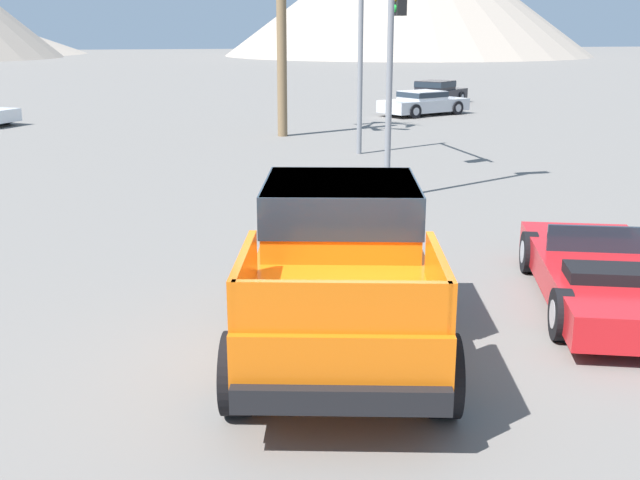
{
  "coord_description": "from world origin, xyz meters",
  "views": [
    {
      "loc": [
        -2.38,
        -8.22,
        3.78
      ],
      "look_at": [
        -0.16,
        0.76,
        1.19
      ],
      "focal_mm": 42.0,
      "sensor_mm": 36.0,
      "label": 1
    }
  ],
  "objects_px": {
    "red_convertible_car": "(604,277)",
    "parked_car_silver": "(423,103)",
    "parked_car_dark": "(436,92)",
    "traffic_light_main": "(376,31)",
    "orange_pickup_truck": "(341,261)"
  },
  "relations": [
    {
      "from": "parked_car_dark",
      "to": "orange_pickup_truck",
      "type": "bearing_deg",
      "value": -64.52
    },
    {
      "from": "parked_car_dark",
      "to": "parked_car_silver",
      "type": "bearing_deg",
      "value": -68.2
    },
    {
      "from": "parked_car_dark",
      "to": "red_convertible_car",
      "type": "bearing_deg",
      "value": -58.01
    },
    {
      "from": "red_convertible_car",
      "to": "parked_car_dark",
      "type": "xyz_separation_m",
      "value": [
        9.38,
        29.08,
        0.21
      ]
    },
    {
      "from": "red_convertible_car",
      "to": "traffic_light_main",
      "type": "height_order",
      "value": "traffic_light_main"
    },
    {
      "from": "orange_pickup_truck",
      "to": "parked_car_dark",
      "type": "distance_m",
      "value": 32.5
    },
    {
      "from": "orange_pickup_truck",
      "to": "red_convertible_car",
      "type": "height_order",
      "value": "orange_pickup_truck"
    },
    {
      "from": "red_convertible_car",
      "to": "traffic_light_main",
      "type": "relative_size",
      "value": 0.9
    },
    {
      "from": "parked_car_dark",
      "to": "parked_car_silver",
      "type": "distance_m",
      "value": 5.62
    },
    {
      "from": "red_convertible_car",
      "to": "orange_pickup_truck",
      "type": "bearing_deg",
      "value": -151.73
    },
    {
      "from": "red_convertible_car",
      "to": "traffic_light_main",
      "type": "bearing_deg",
      "value": 108.36
    },
    {
      "from": "red_convertible_car",
      "to": "parked_car_silver",
      "type": "relative_size",
      "value": 1.04
    },
    {
      "from": "parked_car_dark",
      "to": "parked_car_silver",
      "type": "xyz_separation_m",
      "value": [
        -2.64,
        -4.96,
        -0.05
      ]
    },
    {
      "from": "parked_car_silver",
      "to": "traffic_light_main",
      "type": "relative_size",
      "value": 0.86
    },
    {
      "from": "red_convertible_car",
      "to": "parked_car_silver",
      "type": "distance_m",
      "value": 25.04
    }
  ]
}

